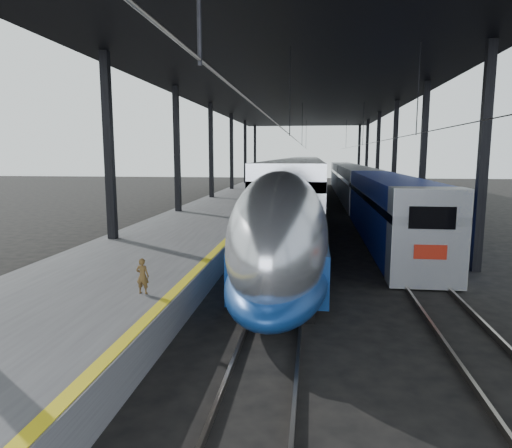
# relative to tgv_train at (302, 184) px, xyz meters

# --- Properties ---
(ground) EXTENTS (160.00, 160.00, 0.00)m
(ground) POSITION_rel_tgv_train_xyz_m (-2.00, -27.06, -2.04)
(ground) COLOR black
(ground) RESTS_ON ground
(platform) EXTENTS (6.00, 80.00, 1.00)m
(platform) POSITION_rel_tgv_train_xyz_m (-5.50, -7.06, -1.54)
(platform) COLOR #4C4C4F
(platform) RESTS_ON ground
(yellow_strip) EXTENTS (0.30, 80.00, 0.01)m
(yellow_strip) POSITION_rel_tgv_train_xyz_m (-2.70, -7.06, -1.04)
(yellow_strip) COLOR yellow
(yellow_strip) RESTS_ON platform
(rails) EXTENTS (6.52, 80.00, 0.16)m
(rails) POSITION_rel_tgv_train_xyz_m (2.50, -7.06, -1.96)
(rails) COLOR slate
(rails) RESTS_ON ground
(canopy) EXTENTS (18.00, 75.00, 9.47)m
(canopy) POSITION_rel_tgv_train_xyz_m (-0.10, -7.06, 7.07)
(canopy) COLOR black
(canopy) RESTS_ON ground
(tgv_train) EXTENTS (3.05, 65.20, 4.37)m
(tgv_train) POSITION_rel_tgv_train_xyz_m (0.00, 0.00, 0.00)
(tgv_train) COLOR #B9BBC0
(tgv_train) RESTS_ON ground
(second_train) EXTENTS (2.58, 56.05, 3.55)m
(second_train) POSITION_rel_tgv_train_xyz_m (5.00, 2.06, -0.24)
(second_train) COLOR navy
(second_train) RESTS_ON ground
(child) EXTENTS (0.37, 0.25, 0.97)m
(child) POSITION_rel_tgv_train_xyz_m (-3.48, -29.73, -0.56)
(child) COLOR #4E381A
(child) RESTS_ON platform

